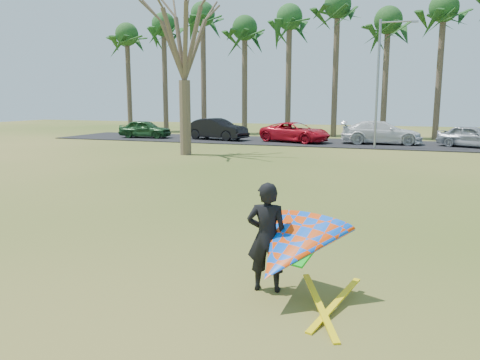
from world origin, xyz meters
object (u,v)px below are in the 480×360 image
(car_2, at_px, (295,132))
(car_4, at_px, (472,136))
(car_1, at_px, (217,129))
(bare_tree_left, at_px, (183,30))
(kite_flyer, at_px, (287,247))
(car_0, at_px, (145,129))
(car_3, at_px, (381,133))
(streetlight, at_px, (380,78))

(car_2, relative_size, car_4, 1.24)
(car_1, relative_size, car_2, 0.96)
(bare_tree_left, bearing_deg, car_1, 101.81)
(car_2, bearing_deg, bare_tree_left, 173.73)
(car_2, relative_size, kite_flyer, 2.16)
(car_0, xyz_separation_m, car_3, (18.34, 0.91, 0.08))
(bare_tree_left, relative_size, car_0, 2.32)
(car_0, relative_size, car_3, 0.76)
(bare_tree_left, xyz_separation_m, car_4, (15.89, 9.53, -6.15))
(car_1, relative_size, kite_flyer, 2.07)
(car_4, bearing_deg, car_0, 114.69)
(car_0, distance_m, car_2, 12.36)
(car_1, bearing_deg, bare_tree_left, -155.97)
(car_2, relative_size, car_3, 0.94)
(bare_tree_left, relative_size, streetlight, 1.21)
(car_1, height_order, car_3, car_1)
(kite_flyer, bearing_deg, streetlight, 90.36)
(car_0, height_order, car_4, car_0)
(car_2, bearing_deg, car_1, 108.31)
(car_1, distance_m, car_4, 17.84)
(car_3, bearing_deg, car_1, 88.14)
(car_4, bearing_deg, streetlight, 137.36)
(car_0, bearing_deg, car_3, -92.35)
(car_2, bearing_deg, car_4, -71.04)
(streetlight, distance_m, car_4, 7.27)
(car_0, distance_m, kite_flyer, 32.11)
(streetlight, bearing_deg, car_2, 158.36)
(bare_tree_left, bearing_deg, car_4, 30.95)
(bare_tree_left, height_order, car_1, bare_tree_left)
(bare_tree_left, bearing_deg, car_3, 44.26)
(car_3, bearing_deg, car_0, 88.01)
(streetlight, bearing_deg, car_1, 169.12)
(car_0, xyz_separation_m, kite_flyer, (18.44, -26.29, 0.08))
(car_2, xyz_separation_m, kite_flyer, (6.08, -26.60, 0.08))
(car_3, bearing_deg, bare_tree_left, 129.44)
(car_4, relative_size, kite_flyer, 1.74)
(bare_tree_left, height_order, streetlight, bare_tree_left)
(bare_tree_left, distance_m, kite_flyer, 20.99)
(car_1, height_order, car_4, car_1)
(kite_flyer, bearing_deg, car_2, 102.88)
(streetlight, height_order, car_0, streetlight)
(streetlight, relative_size, car_3, 1.46)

